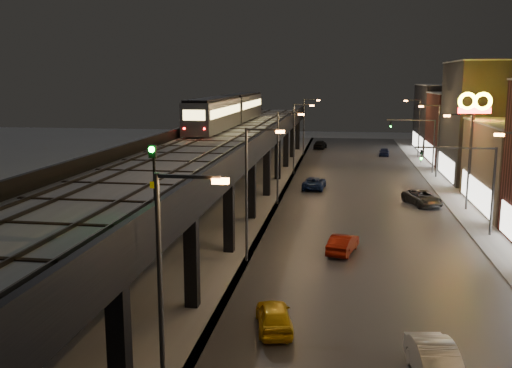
{
  "coord_description": "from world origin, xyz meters",
  "views": [
    {
      "loc": [
        5.48,
        -23.18,
        12.12
      ],
      "look_at": [
        -0.34,
        14.81,
        5.0
      ],
      "focal_mm": 40.0,
      "sensor_mm": 36.0,
      "label": 1
    }
  ],
  "objects": [
    {
      "name": "road_surface",
      "position": [
        7.5,
        35.0,
        0.03
      ],
      "size": [
        17.0,
        120.0,
        0.06
      ],
      "primitive_type": "cube",
      "color": "#46474D",
      "rests_on": "ground"
    },
    {
      "name": "car_near_white",
      "position": [
        5.67,
        15.81,
        0.68
      ],
      "size": [
        2.37,
        4.35,
        1.36
      ],
      "primitive_type": "imported",
      "rotation": [
        0.0,
        0.0,
        2.9
      ],
      "color": "#670E04",
      "rests_on": "ground"
    },
    {
      "name": "car_mid_silver",
      "position": [
        2.46,
        39.3,
        0.68
      ],
      "size": [
        2.63,
        5.04,
        1.36
      ],
      "primitive_type": "imported",
      "rotation": [
        0.0,
        0.0,
        3.06
      ],
      "color": "#0F1F4C",
      "rests_on": "ground"
    },
    {
      "name": "viaduct_parapet_far",
      "position": [
        -10.35,
        32.0,
        6.85
      ],
      "size": [
        0.3,
        100.0,
        1.1
      ],
      "primitive_type": "cube",
      "color": "black",
      "rests_on": "elevated_viaduct"
    },
    {
      "name": "streetlight_right_3",
      "position": [
        16.73,
        49.0,
        5.24
      ],
      "size": [
        2.56,
        0.28,
        9.0
      ],
      "color": "#38383A",
      "rests_on": "ground"
    },
    {
      "name": "building_e",
      "position": [
        23.99,
        62.0,
        5.08
      ],
      "size": [
        12.2,
        12.2,
        10.16
      ],
      "color": "brown",
      "rests_on": "ground"
    },
    {
      "name": "streetlight_left_2",
      "position": [
        -0.43,
        31.0,
        5.24
      ],
      "size": [
        2.57,
        0.28,
        9.0
      ],
      "color": "#38383A",
      "rests_on": "ground"
    },
    {
      "name": "viaduct_parapet_streetside",
      "position": [
        -1.65,
        32.0,
        6.85
      ],
      "size": [
        0.3,
        100.0,
        1.1
      ],
      "primitive_type": "cube",
      "color": "black",
      "rests_on": "elevated_viaduct"
    },
    {
      "name": "streetlight_left_0",
      "position": [
        -0.43,
        -5.0,
        5.24
      ],
      "size": [
        2.57,
        0.28,
        9.0
      ],
      "color": "#38383A",
      "rests_on": "ground"
    },
    {
      "name": "car_onc_dark",
      "position": [
        13.24,
        32.6,
        0.71
      ],
      "size": [
        3.92,
        5.59,
        1.42
      ],
      "primitive_type": "imported",
      "rotation": [
        0.0,
        0.0,
        0.34
      ],
      "color": "#404041",
      "rests_on": "ground"
    },
    {
      "name": "building_d",
      "position": [
        23.99,
        48.0,
        7.08
      ],
      "size": [
        12.2,
        13.2,
        14.16
      ],
      "color": "#313135",
      "rests_on": "ground"
    },
    {
      "name": "car_far_white",
      "position": [
        1.57,
        76.35,
        0.76
      ],
      "size": [
        2.43,
        4.7,
        1.53
      ],
      "primitive_type": "imported",
      "rotation": [
        0.0,
        0.0,
        3.0
      ],
      "color": "black",
      "rests_on": "ground"
    },
    {
      "name": "building_f",
      "position": [
        23.99,
        76.0,
        5.58
      ],
      "size": [
        12.2,
        16.2,
        11.16
      ],
      "color": "black",
      "rests_on": "ground"
    },
    {
      "name": "car_onc_silver",
      "position": [
        9.45,
        -1.12,
        0.76
      ],
      "size": [
        2.22,
        4.81,
        1.53
      ],
      "primitive_type": "imported",
      "rotation": [
        0.0,
        0.0,
        0.13
      ],
      "color": "silver",
      "rests_on": "ground"
    },
    {
      "name": "viaduct_trackbed",
      "position": [
        -6.01,
        31.97,
        6.39
      ],
      "size": [
        8.4,
        100.0,
        0.32
      ],
      "color": "#B2B7C1",
      "rests_on": "elevated_viaduct"
    },
    {
      "name": "car_taxi",
      "position": [
        2.4,
        2.74,
        0.69
      ],
      "size": [
        2.45,
        4.33,
        1.39
      ],
      "primitive_type": "imported",
      "rotation": [
        0.0,
        0.0,
        3.35
      ],
      "color": "yellow",
      "rests_on": "ground"
    },
    {
      "name": "streetlight_right_4",
      "position": [
        16.73,
        67.0,
        5.24
      ],
      "size": [
        2.56,
        0.28,
        9.0
      ],
      "color": "#38383A",
      "rests_on": "ground"
    },
    {
      "name": "streetlight_right_2",
      "position": [
        16.73,
        31.0,
        5.24
      ],
      "size": [
        2.56,
        0.28,
        9.0
      ],
      "color": "#38383A",
      "rests_on": "ground"
    },
    {
      "name": "streetlight_left_3",
      "position": [
        -0.43,
        49.0,
        5.24
      ],
      "size": [
        2.57,
        0.28,
        9.0
      ],
      "color": "#38383A",
      "rests_on": "ground"
    },
    {
      "name": "traffic_light_rig_b",
      "position": [
        15.84,
        52.0,
        4.5
      ],
      "size": [
        6.1,
        0.34,
        7.0
      ],
      "color": "#38383A",
      "rests_on": "ground"
    },
    {
      "name": "elevated_viaduct",
      "position": [
        -6.0,
        31.84,
        5.62
      ],
      "size": [
        9.0,
        100.0,
        6.3
      ],
      "color": "black",
      "rests_on": "ground"
    },
    {
      "name": "streetlight_left_1",
      "position": [
        -0.43,
        13.0,
        5.24
      ],
      "size": [
        2.57,
        0.28,
        9.0
      ],
      "color": "#38383A",
      "rests_on": "ground"
    },
    {
      "name": "ground",
      "position": [
        0.0,
        0.0,
        0.0
      ],
      "size": [
        220.0,
        220.0,
        0.0
      ],
      "primitive_type": "plane",
      "color": "silver"
    },
    {
      "name": "under_viaduct_pavement",
      "position": [
        -6.0,
        35.0,
        0.03
      ],
      "size": [
        11.0,
        120.0,
        0.06
      ],
      "primitive_type": "cube",
      "color": "#9FA1A8",
      "rests_on": "ground"
    },
    {
      "name": "car_onc_red",
      "position": [
        11.98,
        68.49,
        0.64
      ],
      "size": [
        1.84,
        3.87,
        1.28
      ],
      "primitive_type": "imported",
      "rotation": [
        0.0,
        0.0,
        -0.09
      ],
      "color": "#12193B",
      "rests_on": "ground"
    },
    {
      "name": "sidewalk_right",
      "position": [
        17.5,
        35.0,
        0.07
      ],
      "size": [
        4.0,
        120.0,
        0.14
      ],
      "primitive_type": "cube",
      "color": "#9FA1A8",
      "rests_on": "ground"
    },
    {
      "name": "rail_signal",
      "position": [
        -2.1,
        -1.24,
        8.66
      ],
      "size": [
        0.33,
        0.42,
        2.87
      ],
      "color": "black",
      "rests_on": "viaduct_trackbed"
    },
    {
      "name": "subway_train",
      "position": [
        -8.5,
        46.79,
        8.34
      ],
      "size": [
        2.9,
        35.03,
        3.47
      ],
      "color": "gray",
      "rests_on": "viaduct_trackbed"
    },
    {
      "name": "sign_mcdonalds",
      "position": [
        18.0,
        34.9,
        8.93
      ],
      "size": [
        3.21,
        0.42,
        10.83
      ],
      "color": "#38383A",
      "rests_on": "ground"
    },
    {
      "name": "streetlight_left_4",
      "position": [
        -0.43,
        67.0,
        5.24
      ],
      "size": [
        2.57,
        0.28,
        9.0
      ],
      "color": "#38383A",
      "rests_on": "ground"
    },
    {
      "name": "traffic_light_rig_a",
      "position": [
        15.84,
        22.0,
        4.5
      ],
      "size": [
        6.1,
        0.34,
        7.0
      ],
      "color": "#38383A",
      "rests_on": "ground"
    }
  ]
}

